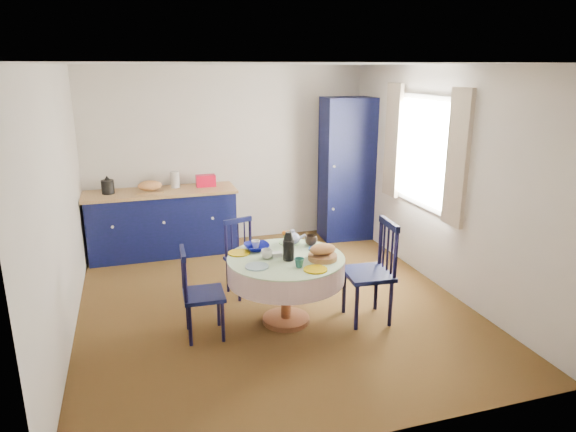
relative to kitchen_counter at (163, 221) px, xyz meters
name	(u,v)px	position (x,y,z in m)	size (l,w,h in m)	color
floor	(271,302)	(1.00, -1.90, -0.46)	(4.50, 4.50, 0.00)	black
ceiling	(269,64)	(1.00, -1.90, 2.04)	(4.50, 4.50, 0.00)	white
wall_back	(229,156)	(1.00, 0.35, 0.79)	(4.00, 0.02, 2.50)	silver
wall_left	(59,206)	(-1.00, -1.90, 0.79)	(0.02, 4.50, 2.50)	silver
wall_right	(440,179)	(3.00, -1.90, 0.79)	(0.02, 4.50, 2.50)	silver
window	(424,151)	(2.95, -1.60, 1.07)	(0.10, 1.74, 1.45)	white
kitchen_counter	(163,221)	(0.00, 0.00, 0.00)	(1.99, 0.63, 1.13)	black
pantry_cabinet	(347,169)	(2.66, -0.05, 0.57)	(0.75, 0.56, 2.06)	black
dining_table	(287,268)	(1.03, -2.37, 0.12)	(1.15, 1.15, 0.97)	brown
chair_left	(200,293)	(0.17, -2.40, -0.01)	(0.39, 0.41, 0.88)	black
chair_far	(244,257)	(0.78, -1.56, -0.03)	(0.46, 0.44, 0.85)	black
chair_right	(372,271)	(1.86, -2.56, 0.06)	(0.47, 0.50, 1.03)	black
mug_a	(267,254)	(0.84, -2.34, 0.28)	(0.11, 0.11, 0.09)	silver
mug_b	(299,263)	(1.07, -2.65, 0.28)	(0.09, 0.09, 0.09)	#266760
mug_c	(311,240)	(1.38, -2.11, 0.28)	(0.13, 0.13, 0.10)	black
mug_d	(256,244)	(0.81, -2.03, 0.28)	(0.09, 0.09, 0.08)	silver
cobalt_bowl	(257,247)	(0.80, -2.09, 0.26)	(0.25, 0.25, 0.06)	#070B69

